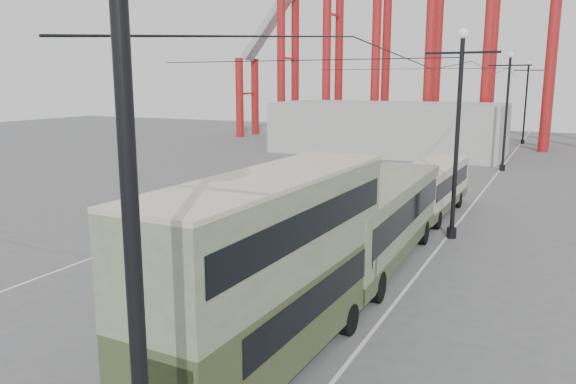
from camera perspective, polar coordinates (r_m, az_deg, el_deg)
The scene contains 10 objects.
road_markings at distance 30.26m, azimuth 4.72°, elevation -2.38°, with size 12.52×120.00×0.01m.
lamp_post_near at distance 6.40m, azimuth -16.80°, elevation 17.67°, with size 3.20×0.44×10.80m.
lamp_post_mid at distance 26.16m, azimuth 16.81°, elevation 5.43°, with size 3.20×0.44×9.32m.
lamp_post_far at distance 47.95m, azimuth 21.30°, elevation 7.55°, with size 3.20×0.44×9.32m.
lamp_post_distant at distance 69.87m, azimuth 22.99°, elevation 8.34°, with size 3.20×0.44×9.32m.
fairground_shed at distance 57.14m, azimuth 10.11°, elevation 6.41°, with size 22.00×10.00×5.00m, color #A1A19C.
double_decker_bus at distance 13.82m, azimuth -1.57°, elevation -7.10°, with size 2.56×9.20×4.91m.
single_decker_green at distance 22.21m, azimuth 9.03°, elevation -2.65°, with size 2.93×11.52×3.24m.
single_decker_cream at distance 30.98m, azimuth 14.39°, elevation 0.54°, with size 2.41×8.90×2.76m.
pedestrian at distance 19.26m, azimuth 2.83°, elevation -7.24°, with size 0.73×0.48×2.01m, color black.
Camera 1 is at (9.88, -7.69, 7.09)m, focal length 35.00 mm.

